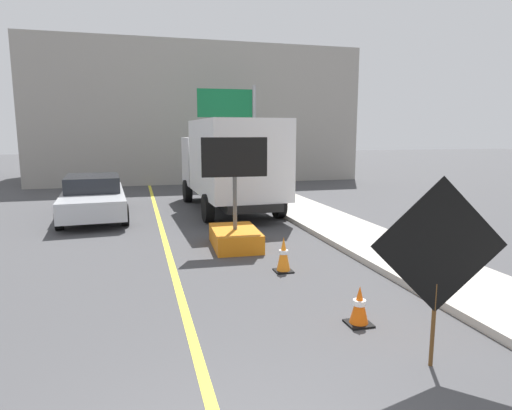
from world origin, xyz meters
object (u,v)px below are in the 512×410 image
at_px(pickup_car, 93,196).
at_px(traffic_cone_mid_lane, 284,255).
at_px(arrow_board_trailer, 235,228).
at_px(highway_guide_sign, 238,119).
at_px(traffic_cone_near_sign, 359,306).
at_px(roadwork_sign, 439,249).
at_px(box_truck, 230,162).

bearing_deg(pickup_car, traffic_cone_mid_lane, -59.65).
relative_size(arrow_board_trailer, traffic_cone_mid_lane, 3.71).
bearing_deg(highway_guide_sign, traffic_cone_near_sign, -96.27).
relative_size(highway_guide_sign, traffic_cone_near_sign, 8.34).
distance_m(roadwork_sign, pickup_car, 12.23).
height_order(arrow_board_trailer, traffic_cone_near_sign, arrow_board_trailer).
distance_m(roadwork_sign, box_truck, 11.26).
bearing_deg(roadwork_sign, arrow_board_trailer, 99.88).
bearing_deg(roadwork_sign, traffic_cone_near_sign, 102.36).
distance_m(arrow_board_trailer, highway_guide_sign, 10.97).
height_order(pickup_car, traffic_cone_near_sign, pickup_car).
bearing_deg(box_truck, arrow_board_trailer, -100.72).
relative_size(highway_guide_sign, traffic_cone_mid_lane, 6.87).
bearing_deg(box_truck, traffic_cone_near_sign, -90.99).
relative_size(roadwork_sign, box_truck, 0.34).
bearing_deg(box_truck, roadwork_sign, -89.44).
xyz_separation_m(roadwork_sign, box_truck, (-0.11, 11.25, 0.30)).
distance_m(box_truck, highway_guide_sign, 5.65).
relative_size(roadwork_sign, arrow_board_trailer, 0.86).
bearing_deg(highway_guide_sign, roadwork_sign, -94.80).
xyz_separation_m(roadwork_sign, traffic_cone_mid_lane, (-0.55, 3.98, -1.11)).
xyz_separation_m(box_truck, traffic_cone_near_sign, (-0.17, -9.96, -1.47)).
distance_m(box_truck, traffic_cone_near_sign, 10.07).
distance_m(roadwork_sign, highway_guide_sign, 16.61).
distance_m(box_truck, pickup_car, 4.80).
bearing_deg(arrow_board_trailer, roadwork_sign, -80.12).
bearing_deg(arrow_board_trailer, traffic_cone_mid_lane, -76.54).
bearing_deg(arrow_board_trailer, traffic_cone_near_sign, -80.79).
height_order(highway_guide_sign, traffic_cone_near_sign, highway_guide_sign).
xyz_separation_m(pickup_car, traffic_cone_near_sign, (4.51, -9.94, -0.40)).
distance_m(pickup_car, highway_guide_sign, 8.53).
bearing_deg(roadwork_sign, pickup_car, 113.12).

